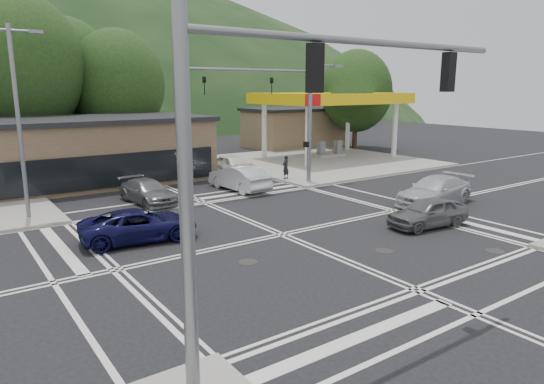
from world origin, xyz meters
TOP-DOWN VIEW (x-y plane):
  - ground at (0.00, 0.00)m, footprint 120.00×120.00m
  - sidewalk_ne at (15.00, 15.00)m, footprint 16.00×16.00m
  - gas_station_canopy at (16.99, 15.99)m, footprint 12.32×8.34m
  - convenience_store at (20.00, 25.00)m, footprint 10.00×6.00m
  - commercial_row at (-8.00, 17.00)m, footprint 24.00×8.00m
  - hill_north at (0.00, 90.00)m, footprint 252.00×126.00m
  - tree_n_b at (-6.00, 24.00)m, footprint 9.00×9.00m
  - tree_n_c at (1.00, 24.00)m, footprint 7.60×7.60m
  - tree_n_e at (-2.00, 28.00)m, footprint 8.40×8.40m
  - tree_ne at (24.00, 20.00)m, footprint 7.20×7.20m
  - streetlight_nw at (-8.44, 9.00)m, footprint 2.50×0.25m
  - signal_mast_ne at (6.95, 8.20)m, footprint 11.65×0.30m
  - signal_mast_sw at (-6.39, -8.20)m, footprint 9.14×0.28m
  - car_blue_west at (-5.31, 2.74)m, footprint 4.99×2.82m
  - car_grey_center at (6.16, -2.81)m, footprint 4.11×2.06m
  - car_silver_east at (10.00, -0.30)m, footprint 5.40×2.66m
  - car_queue_a at (3.33, 9.00)m, footprint 1.93×4.80m
  - car_queue_b at (5.45, 14.00)m, footprint 1.92×4.57m
  - car_northbound at (-2.53, 9.00)m, footprint 2.22×4.54m
  - pedestrian at (7.50, 9.81)m, footprint 0.66×0.53m

SIDE VIEW (x-z plane):
  - ground at x=0.00m, z-range 0.00..0.00m
  - hill_north at x=0.00m, z-range -70.00..70.00m
  - sidewalk_ne at x=15.00m, z-range 0.00..0.15m
  - car_northbound at x=-2.53m, z-range 0.00..1.27m
  - car_blue_west at x=-5.31m, z-range 0.00..1.31m
  - car_grey_center at x=6.16m, z-range 0.00..1.34m
  - car_silver_east at x=10.00m, z-range 0.00..1.51m
  - car_queue_b at x=5.45m, z-range 0.00..1.54m
  - car_queue_a at x=3.33m, z-range 0.00..1.55m
  - pedestrian at x=7.50m, z-range 0.15..1.72m
  - convenience_store at x=20.00m, z-range 0.00..3.80m
  - commercial_row at x=-8.00m, z-range 0.00..4.00m
  - gas_station_canopy at x=16.99m, z-range 2.17..7.92m
  - streetlight_nw at x=-8.44m, z-range 0.55..9.55m
  - signal_mast_ne at x=6.95m, z-range 1.07..9.07m
  - signal_mast_sw at x=-6.39m, z-range 1.12..9.12m
  - tree_ne at x=24.00m, z-range 0.85..10.84m
  - tree_n_c at x=1.00m, z-range 1.06..11.93m
  - tree_n_e at x=-2.00m, z-range 1.15..13.13m
  - tree_n_b at x=-6.00m, z-range 1.30..14.28m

